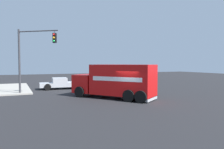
# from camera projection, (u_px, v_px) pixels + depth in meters

# --- Properties ---
(ground_plane) EXTENTS (100.00, 100.00, 0.00)m
(ground_plane) POSITION_uv_depth(u_px,v_px,m) (131.00, 101.00, 18.48)
(ground_plane) COLOR black
(delivery_truck) EXTENTS (7.67, 6.52, 3.03)m
(delivery_truck) POSITION_uv_depth(u_px,v_px,m) (116.00, 81.00, 19.70)
(delivery_truck) COLOR red
(delivery_truck) RESTS_ON ground
(traffic_light_primary) EXTENTS (2.75, 3.55, 6.44)m
(traffic_light_primary) POSITION_uv_depth(u_px,v_px,m) (31.00, 51.00, 21.85)
(traffic_light_primary) COLOR #38383D
(traffic_light_primary) RESTS_ON sidewalk_corner_far
(pickup_silver) EXTENTS (2.62, 5.35, 1.38)m
(pickup_silver) POSITION_uv_depth(u_px,v_px,m) (61.00, 83.00, 26.91)
(pickup_silver) COLOR #B7BABF
(pickup_silver) RESTS_ON ground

